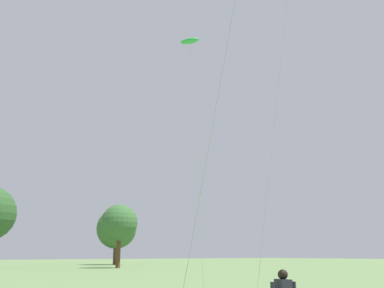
# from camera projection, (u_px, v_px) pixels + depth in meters

# --- Properties ---
(small_kite_streamer_purple) EXTENTS (1.69, 1.18, 12.36)m
(small_kite_streamer_purple) POSITION_uv_depth(u_px,v_px,m) (190.00, 43.00, 23.32)
(small_kite_streamer_purple) COLOR green
(small_kite_streamer_purple) RESTS_ON ground
(tree_oak_left) EXTENTS (4.66, 4.66, 7.94)m
(tree_oak_left) POSITION_uv_depth(u_px,v_px,m) (119.00, 223.00, 59.00)
(tree_oak_left) COLOR #513823
(tree_oak_left) RESTS_ON ground
(tree_broad_distant) EXTENTS (6.58, 6.58, 9.12)m
(tree_broad_distant) POSITION_uv_depth(u_px,v_px,m) (116.00, 229.00, 76.68)
(tree_broad_distant) COLOR #513823
(tree_broad_distant) RESTS_ON ground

